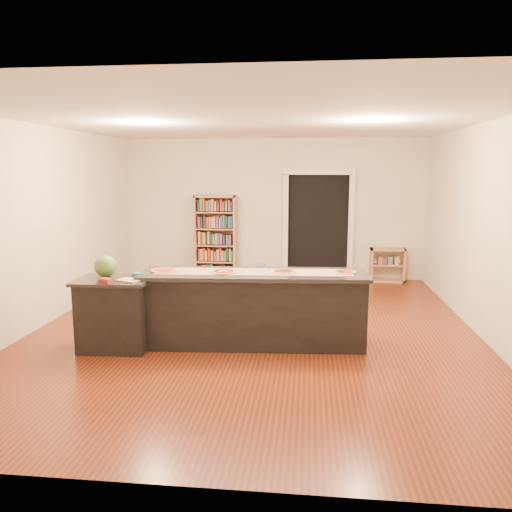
# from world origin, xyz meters

# --- Properties ---
(room) EXTENTS (6.00, 7.00, 2.80)m
(room) POSITION_xyz_m (0.00, 0.00, 1.40)
(room) COLOR #ECE3C7
(room) RESTS_ON ground
(doorway) EXTENTS (1.40, 0.09, 2.21)m
(doorway) POSITION_xyz_m (0.90, 3.46, 1.20)
(doorway) COLOR black
(doorway) RESTS_ON room
(kitchen_island) EXTENTS (2.80, 0.76, 0.92)m
(kitchen_island) POSITION_xyz_m (0.05, -0.56, 0.47)
(kitchen_island) COLOR black
(kitchen_island) RESTS_ON ground
(side_counter) EXTENTS (0.89, 0.65, 0.88)m
(side_counter) POSITION_xyz_m (-1.62, -0.90, 0.44)
(side_counter) COLOR black
(side_counter) RESTS_ON ground
(bookshelf) EXTENTS (0.84, 0.30, 1.68)m
(bookshelf) POSITION_xyz_m (-1.16, 3.30, 0.84)
(bookshelf) COLOR tan
(bookshelf) RESTS_ON ground
(low_shelf) EXTENTS (0.66, 0.28, 0.66)m
(low_shelf) POSITION_xyz_m (2.27, 3.31, 0.33)
(low_shelf) COLOR tan
(low_shelf) RESTS_ON ground
(waste_bin) EXTENTS (0.24, 0.24, 0.35)m
(waste_bin) POSITION_xyz_m (-0.24, 3.08, 0.17)
(waste_bin) COLOR #6AA3EC
(waste_bin) RESTS_ON ground
(kraft_paper) EXTENTS (2.46, 0.59, 0.00)m
(kraft_paper) POSITION_xyz_m (0.05, -0.53, 0.93)
(kraft_paper) COLOR tan
(kraft_paper) RESTS_ON kitchen_island
(watermelon) EXTENTS (0.27, 0.27, 0.27)m
(watermelon) POSITION_xyz_m (-1.74, -0.82, 1.02)
(watermelon) COLOR #144214
(watermelon) RESTS_ON side_counter
(cutting_board) EXTENTS (0.32, 0.27, 0.02)m
(cutting_board) POSITION_xyz_m (-1.38, -1.00, 0.89)
(cutting_board) COLOR tan
(cutting_board) RESTS_ON side_counter
(package_red) EXTENTS (0.16, 0.14, 0.05)m
(package_red) POSITION_xyz_m (-1.62, -1.12, 0.90)
(package_red) COLOR maroon
(package_red) RESTS_ON side_counter
(package_teal) EXTENTS (0.13, 0.13, 0.05)m
(package_teal) POSITION_xyz_m (-1.37, -0.76, 0.90)
(package_teal) COLOR #195966
(package_teal) RESTS_ON side_counter
(pizza_a) EXTENTS (0.32, 0.32, 0.02)m
(pizza_a) POSITION_xyz_m (-1.06, -0.62, 0.94)
(pizza_a) COLOR #DEB355
(pizza_a) RESTS_ON kitchen_island
(pizza_b) EXTENTS (0.32, 0.32, 0.02)m
(pizza_b) POSITION_xyz_m (-0.32, -0.62, 0.94)
(pizza_b) COLOR #DEB355
(pizza_b) RESTS_ON kitchen_island
(pizza_c) EXTENTS (0.32, 0.32, 0.02)m
(pizza_c) POSITION_xyz_m (0.43, -0.51, 0.94)
(pizza_c) COLOR #DEB355
(pizza_c) RESTS_ON kitchen_island
(pizza_d) EXTENTS (0.29, 0.29, 0.02)m
(pizza_d) POSITION_xyz_m (1.17, -0.47, 0.94)
(pizza_d) COLOR #DEB355
(pizza_d) RESTS_ON kitchen_island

